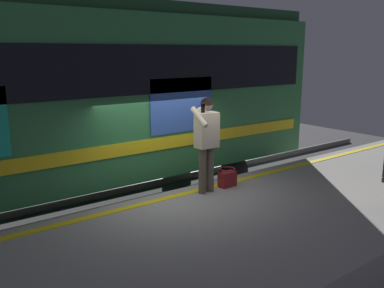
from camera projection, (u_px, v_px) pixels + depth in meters
name	position (u px, v px, depth m)	size (l,w,h in m)	color
ground_plane	(174.00, 235.00, 7.90)	(24.08, 24.08, 0.00)	#3D3D3F
platform	(241.00, 249.00, 6.37)	(15.49, 3.67, 0.90)	gray
safety_line	(183.00, 194.00, 7.47)	(15.18, 0.16, 0.01)	yellow
track_rail_near	(139.00, 210.00, 8.90)	(20.13, 0.08, 0.16)	slate
track_rail_far	(110.00, 193.00, 10.02)	(20.13, 0.08, 0.16)	slate
train_carriage	(56.00, 92.00, 8.10)	(11.37, 2.89, 4.19)	#2D723F
passenger	(206.00, 137.00, 7.37)	(0.57, 0.55, 1.73)	brown
handbag	(227.00, 178.00, 7.87)	(0.33, 0.30, 0.35)	maroon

